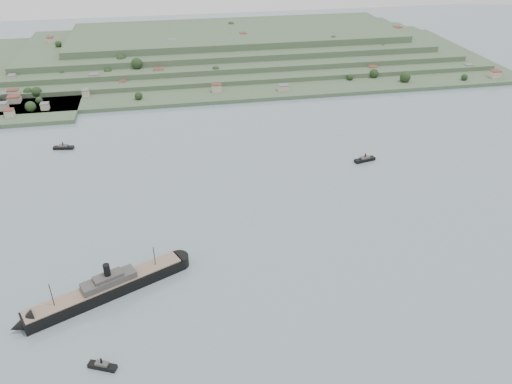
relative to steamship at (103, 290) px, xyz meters
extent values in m
plane|color=slate|center=(80.37, 45.97, -4.39)|extent=(1400.00, 1400.00, 0.00)
cube|color=#395035|center=(80.37, 405.97, -2.39)|extent=(760.00, 260.00, 4.00)
cube|color=#395035|center=(100.37, 430.97, 2.11)|extent=(680.00, 220.00, 5.00)
cube|color=#395035|center=(115.37, 445.97, 7.61)|extent=(600.00, 200.00, 6.00)
cube|color=#395035|center=(130.37, 460.97, 14.11)|extent=(520.00, 180.00, 7.00)
cube|color=#395035|center=(145.37, 475.97, 21.61)|extent=(440.00, 160.00, 8.00)
cube|color=#395035|center=(-119.63, 295.97, -2.39)|extent=(150.00, 90.00, 4.00)
cube|color=black|center=(2.10, 0.98, -0.99)|extent=(84.10, 47.45, 6.79)
cone|color=black|center=(-37.49, -17.47, -0.99)|extent=(15.48, 15.48, 11.65)
cylinder|color=black|center=(41.69, 19.42, -0.99)|extent=(11.65, 11.65, 6.79)
cube|color=#7E6754|center=(2.10, 0.98, 2.69)|extent=(81.93, 45.75, 0.58)
cube|color=#41403D|center=(3.86, 1.80, 4.83)|extent=(30.08, 20.22, 3.88)
cube|color=#41403D|center=(3.86, 1.80, 7.45)|extent=(16.95, 12.72, 2.43)
cylinder|color=black|center=(3.86, 1.80, 11.14)|extent=(3.49, 3.49, 8.74)
cylinder|color=#3D261C|center=(-22.54, -10.50, 9.20)|extent=(0.49, 0.49, 15.53)
cylinder|color=#3D261C|center=(28.49, 13.27, 8.23)|extent=(0.49, 0.49, 13.59)
cube|color=black|center=(3.05, -48.94, -3.31)|extent=(13.79, 8.63, 2.16)
cube|color=#41403D|center=(3.05, -48.94, -1.70)|extent=(6.70, 5.04, 1.62)
cylinder|color=black|center=(3.05, -48.94, 0.10)|extent=(0.90, 0.90, 3.14)
cube|color=black|center=(-47.31, 195.55, -3.26)|extent=(17.51, 7.21, 2.27)
cube|color=#41403D|center=(-47.31, 195.55, -1.56)|extent=(8.13, 4.88, 1.70)
cylinder|color=black|center=(-47.31, 195.55, 0.33)|extent=(0.94, 0.94, 3.30)
cube|color=black|center=(198.24, 126.28, -3.19)|extent=(18.62, 9.06, 2.39)
cube|color=#41403D|center=(198.24, 126.28, -1.40)|extent=(8.79, 5.77, 1.80)
cylinder|color=black|center=(198.24, 126.28, 0.60)|extent=(1.00, 1.00, 3.49)
camera|label=1|loc=(43.66, -214.90, 182.30)|focal=35.00mm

